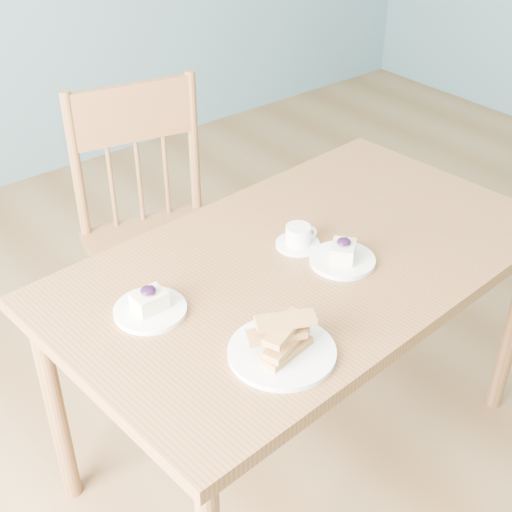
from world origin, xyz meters
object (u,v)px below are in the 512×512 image
(dining_table, at_px, (305,279))
(biscotti_plate, at_px, (282,344))
(cheesecake_plate_near, at_px, (343,256))
(dining_chair, at_px, (157,234))
(coffee_cup, at_px, (298,237))
(cheesecake_plate_far, at_px, (150,306))

(dining_table, xyz_separation_m, biscotti_plate, (-0.30, -0.26, 0.10))
(dining_table, bearing_deg, cheesecake_plate_near, -58.26)
(biscotti_plate, bearing_deg, cheesecake_plate_near, 26.08)
(cheesecake_plate_near, height_order, biscotti_plate, biscotti_plate)
(dining_table, height_order, biscotti_plate, biscotti_plate)
(dining_chair, bearing_deg, biscotti_plate, -91.63)
(coffee_cup, xyz_separation_m, biscotti_plate, (-0.32, -0.31, 0.00))
(cheesecake_plate_near, relative_size, cheesecake_plate_far, 0.99)
(dining_chair, bearing_deg, coffee_cup, -68.95)
(cheesecake_plate_far, distance_m, biscotti_plate, 0.35)
(dining_chair, xyz_separation_m, cheesecake_plate_far, (-0.38, -0.61, 0.25))
(cheesecake_plate_far, relative_size, biscotti_plate, 0.72)
(coffee_cup, bearing_deg, cheesecake_plate_near, -52.15)
(dining_chair, distance_m, cheesecake_plate_near, 0.80)
(dining_chair, distance_m, cheesecake_plate_far, 0.76)
(dining_chair, height_order, cheesecake_plate_near, dining_chair)
(cheesecake_plate_near, distance_m, cheesecake_plate_far, 0.53)
(coffee_cup, height_order, biscotti_plate, biscotti_plate)
(dining_table, xyz_separation_m, cheesecake_plate_near, (0.06, -0.08, 0.09))
(coffee_cup, relative_size, biscotti_plate, 0.50)
(cheesecake_plate_far, height_order, biscotti_plate, biscotti_plate)
(dining_table, bearing_deg, cheesecake_plate_far, 168.55)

